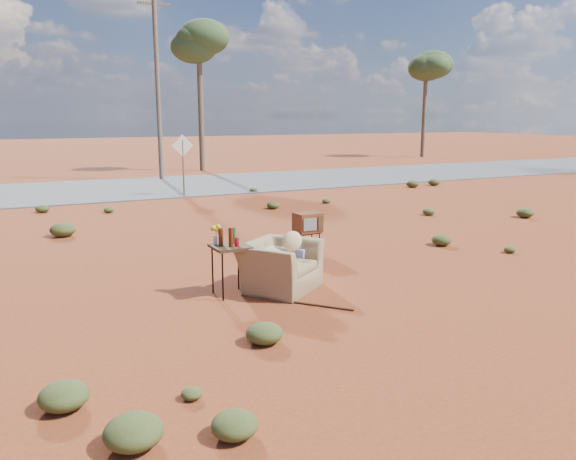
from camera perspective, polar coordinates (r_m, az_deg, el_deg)
name	(u,v)px	position (r m, az deg, el deg)	size (l,w,h in m)	color
ground	(298,296)	(9.04, 0.99, -6.73)	(140.00, 140.00, 0.00)	brown
highway	(127,188)	(23.16, -16.08, 4.10)	(140.00, 7.00, 0.04)	#565659
armchair	(281,259)	(9.34, -0.68, -2.92)	(1.56, 1.59, 1.07)	olive
tv_unit	(308,223)	(11.73, 2.01, 0.71)	(0.56, 0.47, 0.85)	black
side_table	(227,244)	(8.96, -6.20, -1.39)	(0.58, 0.58, 1.13)	#3C2A16
rusty_bar	(313,305)	(8.60, 2.55, -7.59)	(0.03, 0.03, 1.29)	#462512
road_sign	(183,154)	(20.42, -10.64, 7.60)	(0.78, 0.06, 2.19)	brown
eucalyptus_center	(199,43)	(30.21, -9.06, 18.23)	(3.20, 3.20, 7.60)	brown
eucalyptus_right	(426,70)	(41.01, 13.86, 15.55)	(3.20, 3.20, 7.10)	brown
utility_pole_center	(158,85)	(25.87, -13.11, 14.15)	(1.40, 0.20, 8.00)	brown
scrub_patch	(175,239)	(12.73, -11.38, -0.91)	(17.49, 8.07, 0.33)	#424B21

